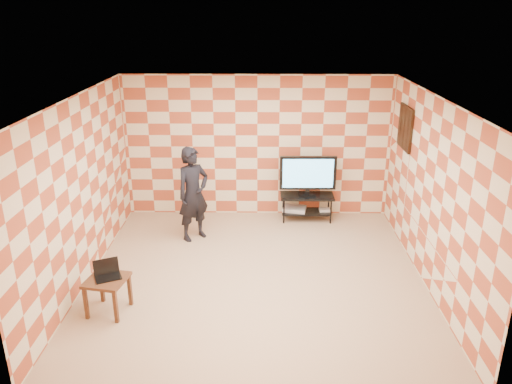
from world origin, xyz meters
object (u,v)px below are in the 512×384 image
(person, at_px, (193,194))
(tv_stand, at_px, (307,202))
(tv, at_px, (308,174))
(side_table, at_px, (107,285))

(person, bearing_deg, tv_stand, -18.96)
(tv, relative_size, person, 0.63)
(tv_stand, relative_size, side_table, 1.70)
(tv, bearing_deg, person, -157.90)
(tv, xyz_separation_m, person, (-2.03, -0.82, -0.09))
(tv_stand, bearing_deg, side_table, -132.85)
(side_table, bearing_deg, tv, 47.13)
(tv, relative_size, side_table, 1.79)
(tv_stand, bearing_deg, person, -157.83)
(side_table, bearing_deg, person, 69.46)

